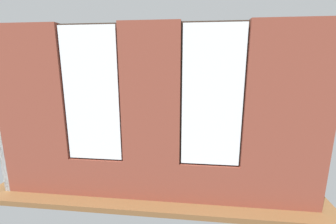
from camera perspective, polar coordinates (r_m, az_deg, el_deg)
ground_plane at (r=6.64m, az=-0.01°, el=-9.25°), size 6.29×5.85×0.10m
brick_wall_with_windows at (r=3.78m, az=-4.39°, el=-2.50°), size 5.69×0.30×3.03m
white_wall_right at (r=6.93m, az=-23.89°, el=4.03°), size 0.10×4.85×3.03m
couch_by_window at (r=4.76m, az=-2.34°, el=-13.42°), size 1.90×0.87×0.80m
couch_left at (r=6.24m, az=19.67°, el=-7.71°), size 0.91×1.83×0.80m
coffee_table at (r=6.26m, az=1.18°, el=-6.49°), size 1.49×0.90×0.42m
cup_ceramic at (r=6.09m, az=2.12°, el=-6.05°), size 0.09×0.09×0.11m
candle_jar at (r=6.36m, az=5.01°, el=-5.35°), size 0.08×0.08×0.09m
table_plant_small at (r=6.21m, az=1.19°, el=-5.03°), size 0.14×0.14×0.23m
remote_gray at (r=6.37m, az=-0.40°, el=-5.62°), size 0.15×0.16×0.02m
remote_silver at (r=6.17m, az=-3.09°, el=-6.24°), size 0.17×0.13×0.02m
media_console at (r=7.49m, az=-19.14°, el=-4.60°), size 1.08×0.42×0.59m
tv_flatscreen at (r=7.33m, az=-19.49°, el=0.29°), size 1.05×0.20×0.71m
papasan_chair at (r=8.11m, az=-6.88°, el=-1.63°), size 1.09×1.09×0.69m
potted_plant_near_tv at (r=6.30m, az=-18.69°, el=-4.25°), size 0.59×0.59×1.07m
potted_plant_foreground_right at (r=8.69m, az=-13.12°, el=0.38°), size 0.91×0.91×1.30m
potted_plant_corner_near_left at (r=8.45m, az=17.20°, el=-1.81°), size 0.41×0.41×0.65m
potted_plant_beside_window_right at (r=4.98m, az=-20.77°, el=-7.71°), size 1.05×1.06×1.30m
potted_plant_by_left_couch at (r=7.41m, az=14.40°, el=-3.41°), size 0.33×0.33×0.63m
potted_plant_corner_far_left at (r=4.72m, az=26.27°, el=-9.46°), size 1.09×1.05×1.41m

